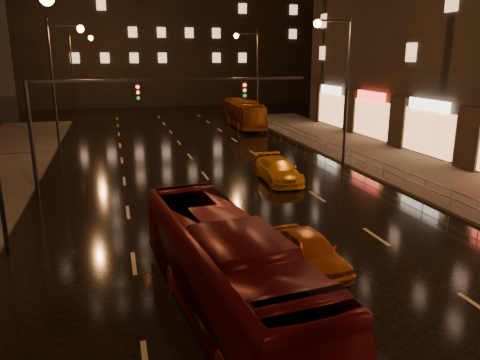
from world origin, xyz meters
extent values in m
plane|color=black|center=(0.00, 20.00, 0.00)|extent=(140.00, 140.00, 0.00)
cube|color=#38332D|center=(13.50, 15.00, 0.07)|extent=(7.00, 70.00, 0.15)
cylinder|color=black|center=(-9.60, 20.00, 3.10)|extent=(0.22, 0.22, 6.20)
cube|color=black|center=(-2.00, 20.00, 6.10)|extent=(15.20, 0.14, 0.14)
cube|color=black|center=(-4.00, 20.00, 5.45)|extent=(0.32, 0.18, 0.95)
cube|color=black|center=(2.00, 20.00, 5.45)|extent=(0.32, 0.18, 0.95)
sphere|color=#FF1E19|center=(-4.00, 19.88, 5.75)|extent=(0.18, 0.18, 0.18)
cylinder|color=#99999E|center=(10.20, 44.00, 0.65)|extent=(0.04, 0.04, 1.00)
cube|color=#99999E|center=(10.20, 18.00, 1.10)|extent=(0.05, 56.00, 0.05)
cube|color=#99999E|center=(10.20, 18.00, 0.70)|extent=(0.05, 56.00, 0.05)
imported|color=#5D0D12|center=(-2.52, 5.61, 1.46)|extent=(3.68, 10.69, 2.92)
imported|color=#8C410E|center=(7.91, 41.38, 1.42)|extent=(2.76, 10.29, 2.84)
imported|color=#B95411|center=(1.05, 7.97, 0.69)|extent=(2.03, 4.17, 1.37)
imported|color=orange|center=(4.00, 19.49, 0.70)|extent=(2.03, 4.86, 1.40)
camera|label=1|loc=(-5.35, -6.28, 7.42)|focal=35.00mm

